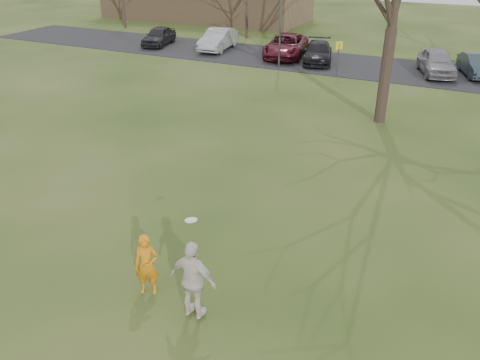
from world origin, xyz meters
name	(u,v)px	position (x,y,z in m)	size (l,w,h in m)	color
ground	(168,304)	(0.00, 0.00, 0.00)	(120.00, 120.00, 0.00)	#1E380F
parking_strip	(379,68)	(0.00, 25.00, 0.02)	(62.00, 6.50, 0.04)	black
player_defender	(147,265)	(-0.67, 0.18, 0.81)	(0.59, 0.39, 1.62)	orange
car_0	(159,36)	(-16.85, 24.85, 0.72)	(1.61, 4.01, 1.36)	black
car_1	(218,39)	(-11.95, 25.36, 0.80)	(1.60, 4.60, 1.51)	#A2A2A7
car_2	(286,45)	(-6.66, 25.47, 0.79)	(2.49, 5.39, 1.50)	#591422
car_3	(318,52)	(-4.12, 24.82, 0.69)	(1.83, 4.50, 1.31)	black
car_4	(437,62)	(3.41, 24.91, 0.79)	(1.78, 4.42, 1.51)	gray
car_5	(476,65)	(5.64, 25.56, 0.68)	(1.36, 3.89, 1.28)	#2C3843
catching_play	(194,280)	(0.81, -0.11, 1.06)	(1.17, 0.56, 2.49)	silver
lamp_post	(281,3)	(-6.00, 22.50, 3.97)	(0.34, 0.34, 6.27)	#47474C
sign_yellow	(339,52)	(-2.00, 22.00, 1.45)	(0.35, 0.35, 2.08)	#47474C
small_tree_row	(469,0)	(4.38, 30.06, 3.89)	(55.00, 5.90, 8.50)	#352821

